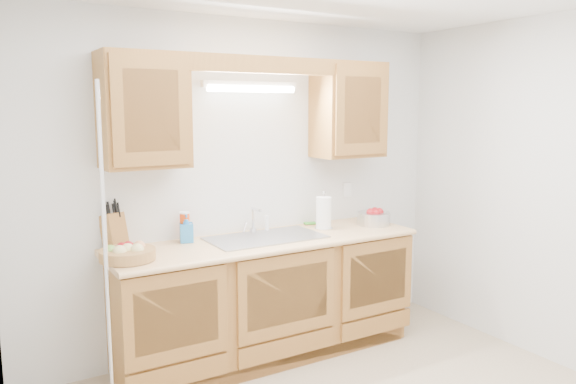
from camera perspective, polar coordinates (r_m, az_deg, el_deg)
room at (r=3.06m, az=8.53°, el=-2.71°), size 3.52×3.50×2.50m
base_cabinets at (r=4.24m, az=-2.22°, el=-10.78°), size 2.20×0.60×0.86m
countertop at (r=4.10m, az=-2.15°, el=-5.03°), size 2.30×0.63×0.04m
upper_cabinet_left at (r=3.81m, az=-14.48°, el=8.02°), size 0.55×0.33×0.75m
upper_cabinet_right at (r=4.56m, az=6.14°, el=8.28°), size 0.55×0.33×0.75m
valance at (r=4.00m, az=-2.29°, el=12.80°), size 2.20×0.05×0.12m
fluorescent_fixture at (r=4.20m, az=-3.78°, el=10.64°), size 0.76×0.08×0.08m
sink at (r=4.13m, az=-2.29°, el=-5.67°), size 0.84×0.46×0.36m
wire_shelf_pole at (r=3.43m, az=-18.02°, el=-6.09°), size 0.03×0.03×2.00m
outlet_plate at (r=4.81m, az=6.03°, el=0.22°), size 0.08×0.01×0.12m
fruit_basket at (r=3.65m, az=-16.01°, el=-5.97°), size 0.44×0.44×0.11m
knife_block at (r=3.94m, az=-17.27°, el=-3.81°), size 0.17×0.22×0.35m
orange_canister at (r=4.06m, az=-10.43°, el=-3.47°), size 0.08×0.08×0.21m
soap_bottle at (r=4.03m, az=-10.29°, el=-3.63°), size 0.11×0.12×0.20m
sponge at (r=4.58m, az=2.26°, el=-3.24°), size 0.11×0.08×0.02m
paper_towel at (r=4.40m, az=3.64°, el=-2.17°), size 0.15×0.15×0.30m
apple_bowl at (r=4.61m, az=8.71°, el=-2.58°), size 0.31×0.31×0.14m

